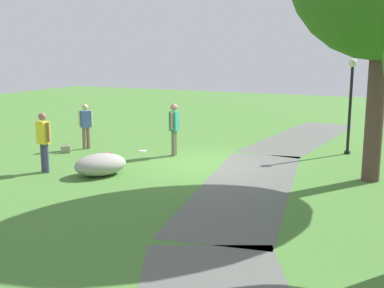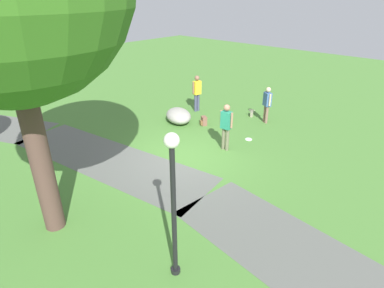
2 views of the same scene
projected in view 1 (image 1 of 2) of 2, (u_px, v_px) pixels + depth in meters
name	position (u px, v px, depth m)	size (l,w,h in m)	color
ground_plane	(209.00, 164.00, 15.19)	(48.00, 48.00, 0.00)	#487B33
footpath_segment_near	(303.00, 137.00, 19.87)	(8.19, 3.11, 0.01)	#595C56
footpath_segment_mid	(246.00, 187.00, 12.73)	(8.26, 3.52, 0.01)	#595C56
lamp_post	(351.00, 95.00, 16.29)	(0.28, 0.28, 3.22)	black
lawn_boulder	(100.00, 165.00, 13.82)	(1.84, 1.65, 0.62)	#9A968D
woman_with_handbag	(86.00, 123.00, 17.33)	(0.46, 0.39, 1.62)	#816152
man_near_boulder	(44.00, 138.00, 14.02)	(0.29, 0.51, 1.75)	#434663
passerby_on_path	(174.00, 126.00, 16.21)	(0.52, 0.27, 1.76)	#67684C
handbag_on_grass	(66.00, 149.00, 16.81)	(0.38, 0.38, 0.31)	gray
backpack_by_boulder	(107.00, 159.00, 14.99)	(0.34, 0.34, 0.40)	brown
frisbee_on_grass	(143.00, 151.00, 17.11)	(0.27, 0.27, 0.02)	white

